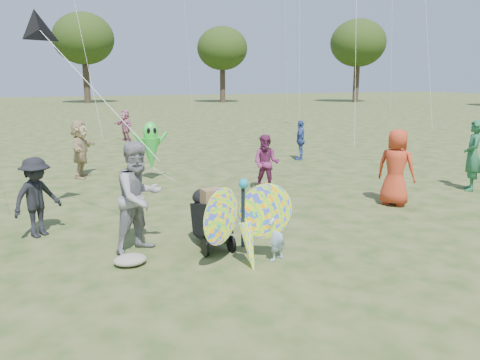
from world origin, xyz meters
The scene contains 16 objects.
ground centered at (0.00, 0.00, 0.00)m, with size 160.00×160.00×0.00m, color #51592B.
child_girl centered at (-0.12, 0.13, 0.50)m, with size 0.37×0.24×1.01m, color #ADCCF5.
adult_man centered at (-2.10, 1.45, 0.97)m, with size 0.94×0.73×1.93m, color gray.
grey_bag centered at (-2.41, 0.87, 0.09)m, with size 0.54×0.44×0.17m, color gray.
crowd_a centered at (4.07, 2.14, 0.91)m, with size 0.89×0.58×1.82m, color #BA391D.
crowd_b centered at (-3.75, 2.99, 0.77)m, with size 0.99×0.57×1.53m, color black.
crowd_c centered at (5.25, 8.59, 0.73)m, with size 0.86×0.36×1.47m, color #375099.
crowd_d centered at (-2.53, 8.40, 0.87)m, with size 1.62×0.52×1.75m, color tan.
crowd_e centered at (1.89, 4.63, 0.76)m, with size 0.74×0.57×1.52m, color #772756.
crowd_f centered at (7.01, 2.54, 0.95)m, with size 0.69×0.45×1.90m, color #24613D.
crowd_j centered at (0.18, 16.63, 0.75)m, with size 1.39×0.44×1.50m, color #B96986.
jogging_stroller centered at (-0.92, 1.15, 0.61)m, with size 0.55×1.07×1.09m.
butterfly_kite centered at (-0.70, 0.10, 0.70)m, with size 1.74×0.75×1.64m.
delta_kite_rig centered at (-3.42, 3.69, 3.85)m, with size 2.19×2.48×2.74m.
alien_kite centered at (-0.64, 7.15, 0.97)m, with size 1.12×0.69×1.74m.
tree_line centered at (3.67, 44.99, 6.86)m, with size 91.78×33.60×10.79m.
Camera 1 is at (-3.55, -6.39, 2.96)m, focal length 35.00 mm.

